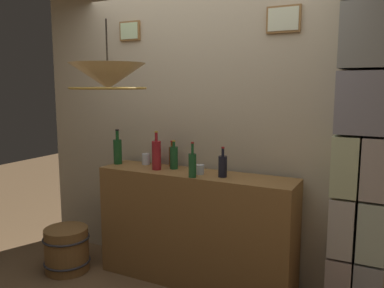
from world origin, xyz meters
name	(u,v)px	position (x,y,z in m)	size (l,w,h in m)	color
panelled_rear_partition	(209,112)	(0.00, 1.10, 1.46)	(3.60, 0.15, 2.76)	#BCAD8E
stone_pillar	(363,135)	(1.27, 0.95, 1.35)	(0.38, 0.33, 2.69)	#A6938A
bar_shelf_unit	(195,228)	(0.00, 0.82, 0.49)	(1.71, 0.40, 0.97)	olive
liquor_bottle_scotch	(157,156)	(-0.46, 0.97, 1.05)	(0.07, 0.07, 0.21)	#A41F23
liquor_bottle_gin	(156,155)	(-0.35, 0.78, 1.10)	(0.08, 0.08, 0.34)	maroon
liquor_bottle_vodka	(174,157)	(-0.23, 0.88, 1.07)	(0.07, 0.07, 0.25)	#194D26
liquor_bottle_mezcal	(223,166)	(0.27, 0.79, 1.06)	(0.07, 0.07, 0.24)	black
liquor_bottle_amaro	(172,156)	(-0.30, 0.96, 1.07)	(0.06, 0.06, 0.23)	brown
liquor_bottle_rye	(118,151)	(-0.80, 0.83, 1.10)	(0.08, 0.08, 0.32)	#184B21
liquor_bottle_vermouth	(192,164)	(0.06, 0.67, 1.07)	(0.06, 0.06, 0.28)	#185027
glass_tumbler_rocks	(200,169)	(0.06, 0.79, 1.01)	(0.07, 0.07, 0.08)	silver
glass_tumbler_highball	(146,159)	(-0.56, 0.93, 1.02)	(0.07, 0.07, 0.10)	silver
pendant_lamp	(108,77)	(-0.31, 0.11, 1.75)	(0.53, 0.53, 0.47)	beige
wooden_barrel	(67,249)	(-1.15, 0.48, 0.20)	(0.42, 0.42, 0.40)	olive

